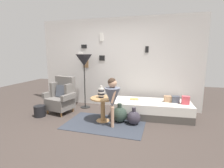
{
  "coord_description": "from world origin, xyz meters",
  "views": [
    {
      "loc": [
        1.35,
        -3.1,
        1.61
      ],
      "look_at": [
        0.15,
        0.95,
        0.85
      ],
      "focal_mm": 28.02,
      "sensor_mm": 36.0,
      "label": 1
    }
  ],
  "objects_px": {
    "demijohn_far": "(134,118)",
    "magazine_basket": "(40,111)",
    "floor_lamp": "(84,62)",
    "book_on_daybed": "(134,99)",
    "daybed": "(152,109)",
    "demijohn_near": "(119,114)",
    "armchair": "(62,96)",
    "side_table": "(103,104)",
    "vase_striped": "(101,93)",
    "person_child": "(112,96)"
  },
  "relations": [
    {
      "from": "demijohn_far",
      "to": "magazine_basket",
      "type": "relative_size",
      "value": 1.42
    },
    {
      "from": "floor_lamp",
      "to": "book_on_daybed",
      "type": "relative_size",
      "value": 7.11
    },
    {
      "from": "daybed",
      "to": "floor_lamp",
      "type": "xyz_separation_m",
      "value": [
        -1.95,
        0.22,
        1.16
      ]
    },
    {
      "from": "book_on_daybed",
      "to": "demijohn_near",
      "type": "xyz_separation_m",
      "value": [
        -0.24,
        -0.62,
        -0.23
      ]
    },
    {
      "from": "armchair",
      "to": "demijohn_far",
      "type": "xyz_separation_m",
      "value": [
        2.02,
        -0.28,
        -0.28
      ]
    },
    {
      "from": "book_on_daybed",
      "to": "demijohn_near",
      "type": "relative_size",
      "value": 0.49
    },
    {
      "from": "demijohn_near",
      "to": "demijohn_far",
      "type": "bearing_deg",
      "value": -8.32
    },
    {
      "from": "daybed",
      "to": "book_on_daybed",
      "type": "relative_size",
      "value": 8.91
    },
    {
      "from": "daybed",
      "to": "side_table",
      "type": "relative_size",
      "value": 3.38
    },
    {
      "from": "armchair",
      "to": "daybed",
      "type": "height_order",
      "value": "armchair"
    },
    {
      "from": "vase_striped",
      "to": "demijohn_near",
      "type": "xyz_separation_m",
      "value": [
        0.42,
        0.08,
        -0.51
      ]
    },
    {
      "from": "book_on_daybed",
      "to": "vase_striped",
      "type": "bearing_deg",
      "value": -133.54
    },
    {
      "from": "daybed",
      "to": "magazine_basket",
      "type": "relative_size",
      "value": 7.0
    },
    {
      "from": "floor_lamp",
      "to": "demijohn_near",
      "type": "xyz_separation_m",
      "value": [
        1.25,
        -0.79,
        -1.17
      ]
    },
    {
      "from": "floor_lamp",
      "to": "book_on_daybed",
      "type": "height_order",
      "value": "floor_lamp"
    },
    {
      "from": "side_table",
      "to": "book_on_daybed",
      "type": "distance_m",
      "value": 0.93
    },
    {
      "from": "armchair",
      "to": "book_on_daybed",
      "type": "distance_m",
      "value": 1.96
    },
    {
      "from": "side_table",
      "to": "demijohn_far",
      "type": "relative_size",
      "value": 1.46
    },
    {
      "from": "daybed",
      "to": "vase_striped",
      "type": "distance_m",
      "value": 1.39
    },
    {
      "from": "daybed",
      "to": "vase_striped",
      "type": "bearing_deg",
      "value": -150.13
    },
    {
      "from": "person_child",
      "to": "book_on_daybed",
      "type": "bearing_deg",
      "value": 70.34
    },
    {
      "from": "vase_striped",
      "to": "magazine_basket",
      "type": "xyz_separation_m",
      "value": [
        -1.62,
        -0.15,
        -0.56
      ]
    },
    {
      "from": "demijohn_far",
      "to": "magazine_basket",
      "type": "bearing_deg",
      "value": -175.65
    },
    {
      "from": "side_table",
      "to": "person_child",
      "type": "xyz_separation_m",
      "value": [
        0.3,
        -0.23,
        0.28
      ]
    },
    {
      "from": "armchair",
      "to": "daybed",
      "type": "xyz_separation_m",
      "value": [
        2.38,
        0.34,
        -0.24
      ]
    },
    {
      "from": "daybed",
      "to": "person_child",
      "type": "relative_size",
      "value": 1.8
    },
    {
      "from": "armchair",
      "to": "person_child",
      "type": "xyz_separation_m",
      "value": [
        1.59,
        -0.53,
        0.25
      ]
    },
    {
      "from": "side_table",
      "to": "magazine_basket",
      "type": "xyz_separation_m",
      "value": [
        -1.65,
        -0.16,
        -0.27
      ]
    },
    {
      "from": "book_on_daybed",
      "to": "magazine_basket",
      "type": "height_order",
      "value": "book_on_daybed"
    },
    {
      "from": "daybed",
      "to": "demijohn_near",
      "type": "distance_m",
      "value": 0.9
    },
    {
      "from": "person_child",
      "to": "side_table",
      "type": "bearing_deg",
      "value": 142.54
    },
    {
      "from": "person_child",
      "to": "book_on_daybed",
      "type": "relative_size",
      "value": 4.95
    },
    {
      "from": "book_on_daybed",
      "to": "armchair",
      "type": "bearing_deg",
      "value": -168.51
    },
    {
      "from": "daybed",
      "to": "side_table",
      "type": "height_order",
      "value": "side_table"
    },
    {
      "from": "side_table",
      "to": "vase_striped",
      "type": "height_order",
      "value": "vase_striped"
    },
    {
      "from": "daybed",
      "to": "demijohn_near",
      "type": "bearing_deg",
      "value": -141.21
    },
    {
      "from": "magazine_basket",
      "to": "demijohn_near",
      "type": "bearing_deg",
      "value": 6.49
    },
    {
      "from": "magazine_basket",
      "to": "vase_striped",
      "type": "bearing_deg",
      "value": 5.34
    },
    {
      "from": "side_table",
      "to": "person_child",
      "type": "relative_size",
      "value": 0.53
    },
    {
      "from": "daybed",
      "to": "demijohn_near",
      "type": "xyz_separation_m",
      "value": [
        -0.7,
        -0.56,
        -0.02
      ]
    },
    {
      "from": "person_child",
      "to": "demijohn_near",
      "type": "height_order",
      "value": "person_child"
    },
    {
      "from": "vase_striped",
      "to": "demijohn_near",
      "type": "height_order",
      "value": "vase_striped"
    },
    {
      "from": "demijohn_near",
      "to": "magazine_basket",
      "type": "height_order",
      "value": "demijohn_near"
    },
    {
      "from": "vase_striped",
      "to": "magazine_basket",
      "type": "distance_m",
      "value": 1.72
    },
    {
      "from": "demijohn_far",
      "to": "magazine_basket",
      "type": "xyz_separation_m",
      "value": [
        -2.39,
        -0.18,
        -0.02
      ]
    },
    {
      "from": "side_table",
      "to": "book_on_daybed",
      "type": "relative_size",
      "value": 2.64
    },
    {
      "from": "floor_lamp",
      "to": "person_child",
      "type": "xyz_separation_m",
      "value": [
        1.16,
        -1.09,
        -0.66
      ]
    },
    {
      "from": "daybed",
      "to": "floor_lamp",
      "type": "distance_m",
      "value": 2.28
    },
    {
      "from": "armchair",
      "to": "side_table",
      "type": "relative_size",
      "value": 1.67
    },
    {
      "from": "side_table",
      "to": "vase_striped",
      "type": "bearing_deg",
      "value": -162.35
    }
  ]
}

